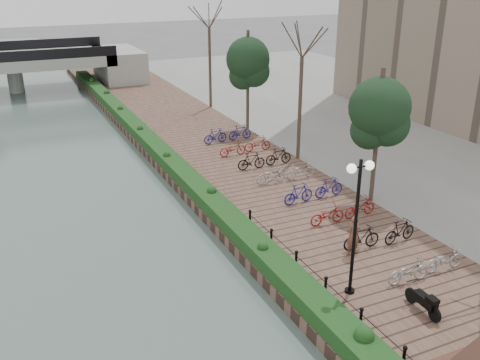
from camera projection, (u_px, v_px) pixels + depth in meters
promenade at (227, 164)px, 31.98m from camera, size 8.00×75.00×0.50m
inland_pavement at (432, 132)px, 38.24m from camera, size 24.00×75.00×0.50m
hedge at (160, 150)px, 32.55m from camera, size 1.10×56.00×0.60m
chain_fence at (342, 303)px, 17.68m from camera, size 0.10×14.10×0.70m
lamppost at (358, 199)px, 17.57m from camera, size 1.02×0.32×4.96m
motorcycle at (423, 300)px, 17.64m from camera, size 0.50×1.44×0.89m
pedestrian at (353, 235)px, 21.09m from camera, size 0.62×0.41×1.65m
bicycle_parking at (300, 182)px, 27.27m from camera, size 2.40×19.89×1.00m
street_trees at (332, 120)px, 28.21m from camera, size 3.20×37.12×6.80m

